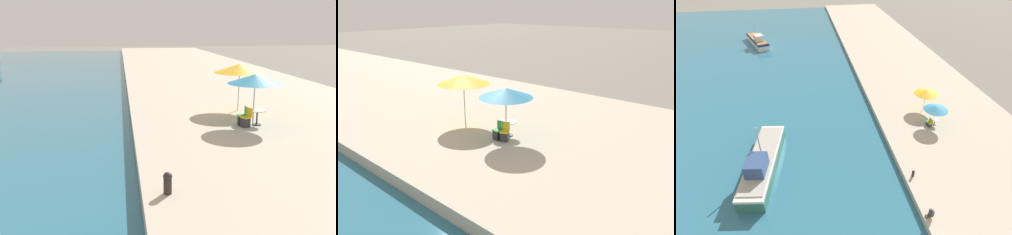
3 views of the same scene
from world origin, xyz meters
The scene contains 7 objects.
quay_promenade centered at (8.00, 37.00, 0.30)m, with size 16.00×90.00×0.59m.
cafe_umbrella_pink centered at (5.80, 15.88, 2.84)m, with size 2.61×2.61×2.48m.
cafe_umbrella_white centered at (6.11, 19.23, 2.97)m, with size 2.87×2.87×2.63m.
cafe_table centered at (5.99, 15.88, 1.13)m, with size 0.80×0.80×0.74m.
cafe_chair_left centered at (5.34, 15.56, 0.92)m, with size 0.56×0.55×0.91m.
cafe_chair_right centered at (5.27, 15.95, 0.92)m, with size 0.47×0.44×0.91m.
mooring_bollard centered at (0.74, 8.83, 0.94)m, with size 0.26×0.26×0.65m.
Camera 1 is at (-0.51, -0.97, 5.26)m, focal length 40.00 mm.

